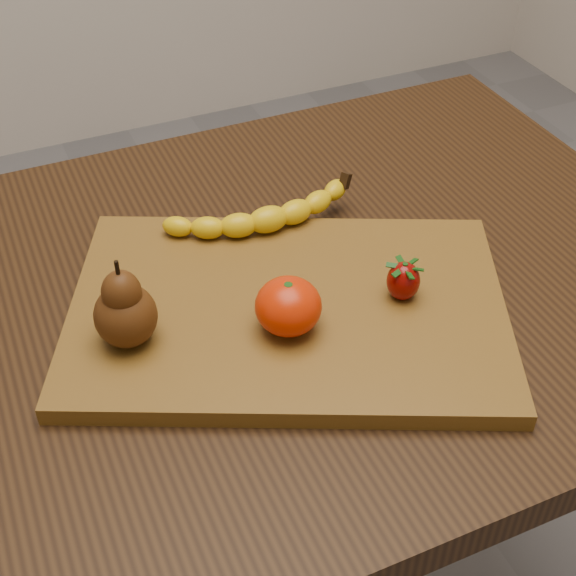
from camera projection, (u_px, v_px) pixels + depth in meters
name	position (u px, v px, depth m)	size (l,w,h in m)	color
table	(266.00, 350.00, 0.94)	(1.00, 0.70, 0.76)	black
cutting_board	(288.00, 310.00, 0.84)	(0.45, 0.30, 0.02)	brown
banana	(268.00, 219.00, 0.92)	(0.20, 0.05, 0.03)	yellow
pear	(123.00, 302.00, 0.76)	(0.06, 0.06, 0.10)	#4D280C
mandarin	(288.00, 306.00, 0.78)	(0.07, 0.07, 0.06)	red
strawberry	(403.00, 280.00, 0.82)	(0.03, 0.03, 0.04)	#7D0603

